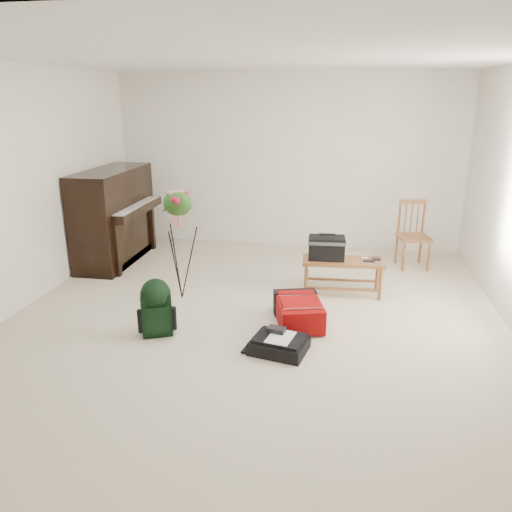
% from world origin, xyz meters
% --- Properties ---
extents(floor, '(5.00, 5.50, 0.01)m').
position_xyz_m(floor, '(0.00, 0.00, 0.00)').
color(floor, beige).
rests_on(floor, ground).
extents(ceiling, '(5.00, 5.50, 0.01)m').
position_xyz_m(ceiling, '(0.00, 0.00, 2.50)').
color(ceiling, white).
rests_on(ceiling, wall_back).
extents(wall_back, '(5.00, 0.04, 2.50)m').
position_xyz_m(wall_back, '(0.00, 2.75, 1.25)').
color(wall_back, white).
rests_on(wall_back, floor).
extents(wall_left, '(0.04, 5.50, 2.50)m').
position_xyz_m(wall_left, '(-2.50, 0.00, 1.25)').
color(wall_left, white).
rests_on(wall_left, floor).
extents(piano, '(0.71, 1.50, 1.25)m').
position_xyz_m(piano, '(-2.19, 1.60, 0.60)').
color(piano, black).
rests_on(piano, floor).
extents(bench, '(0.93, 0.41, 0.70)m').
position_xyz_m(bench, '(0.74, 0.92, 0.49)').
color(bench, '#9B5E32').
rests_on(bench, floor).
extents(dining_chair, '(0.45, 0.45, 0.88)m').
position_xyz_m(dining_chair, '(1.77, 2.03, 0.43)').
color(dining_chair, '#9B5E32').
rests_on(dining_chair, floor).
extents(red_suitcase, '(0.56, 0.72, 0.27)m').
position_xyz_m(red_suitcase, '(0.46, 0.05, 0.14)').
color(red_suitcase, '#9D0A06').
rests_on(red_suitcase, floor).
extents(black_duffel, '(0.55, 0.47, 0.20)m').
position_xyz_m(black_duffel, '(0.34, -0.57, 0.07)').
color(black_duffel, black).
rests_on(black_duffel, floor).
extents(green_backpack, '(0.32, 0.30, 0.56)m').
position_xyz_m(green_backpack, '(-0.85, -0.44, 0.31)').
color(green_backpack, black).
rests_on(green_backpack, floor).
extents(flower_stand, '(0.49, 0.49, 1.26)m').
position_xyz_m(flower_stand, '(-0.91, 0.47, 0.61)').
color(flower_stand, black).
rests_on(flower_stand, floor).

